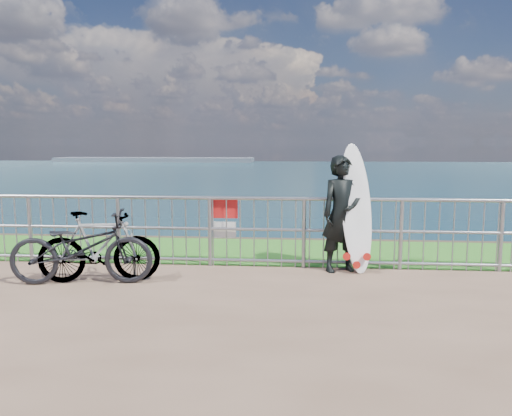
# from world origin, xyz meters

# --- Properties ---
(grass_strip) EXTENTS (120.00, 120.00, 0.00)m
(grass_strip) POSITION_xyz_m (0.00, 2.70, 0.01)
(grass_strip) COLOR #29721F
(grass_strip) RESTS_ON ground
(seascape) EXTENTS (260.00, 260.00, 5.00)m
(seascape) POSITION_xyz_m (-43.75, 147.49, -4.03)
(seascape) COLOR brown
(seascape) RESTS_ON ground
(railing) EXTENTS (10.06, 0.10, 1.13)m
(railing) POSITION_xyz_m (0.02, 1.60, 0.58)
(railing) COLOR #919399
(railing) RESTS_ON ground
(surfer) EXTENTS (0.76, 0.64, 1.78)m
(surfer) POSITION_xyz_m (1.57, 1.43, 0.89)
(surfer) COLOR black
(surfer) RESTS_ON ground
(surfboard) EXTENTS (0.66, 0.63, 1.98)m
(surfboard) POSITION_xyz_m (1.79, 1.44, 0.91)
(surfboard) COLOR white
(surfboard) RESTS_ON ground
(bicycle_near) EXTENTS (2.05, 0.97, 1.03)m
(bicycle_near) POSITION_xyz_m (-2.11, 0.43, 0.52)
(bicycle_near) COLOR black
(bicycle_near) RESTS_ON ground
(bicycle_far) EXTENTS (1.76, 0.80, 1.02)m
(bicycle_far) POSITION_xyz_m (-1.90, 0.54, 0.51)
(bicycle_far) COLOR black
(bicycle_far) RESTS_ON ground
(bike_rack) EXTENTS (1.60, 0.05, 0.34)m
(bike_rack) POSITION_xyz_m (-2.15, 0.72, 0.27)
(bike_rack) COLOR #919399
(bike_rack) RESTS_ON ground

